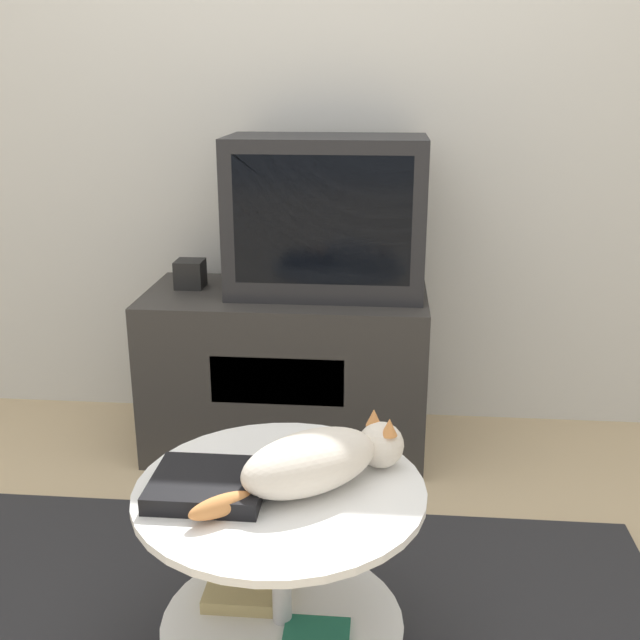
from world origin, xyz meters
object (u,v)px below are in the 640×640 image
(speaker, at_px, (190,274))
(dvd_box, at_px, (208,485))
(cat, at_px, (319,460))
(tv, at_px, (326,216))

(speaker, bearing_deg, dvd_box, -74.14)
(cat, bearing_deg, tv, 56.17)
(tv, relative_size, speaker, 6.75)
(tv, height_order, dvd_box, tv)
(tv, bearing_deg, cat, -86.09)
(tv, bearing_deg, speaker, 178.69)
(speaker, xyz_separation_m, cat, (0.57, -1.17, -0.10))
(tv, xyz_separation_m, cat, (0.08, -1.15, -0.32))
(speaker, bearing_deg, tv, -1.31)
(tv, relative_size, cat, 1.57)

